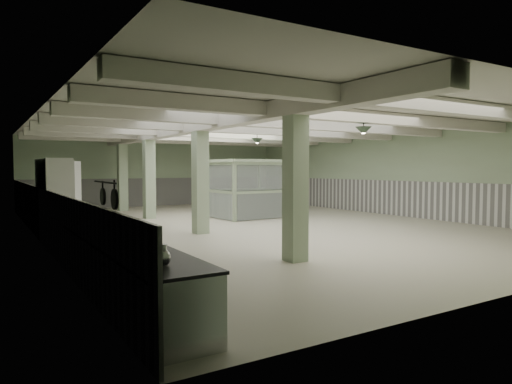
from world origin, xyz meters
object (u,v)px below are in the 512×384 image
prep_counter (123,270)px  guard_booth (248,178)px  filing_cabinet (286,200)px  walkin_cooler (54,198)px

prep_counter → guard_booth: (7.71, 9.32, 1.19)m
guard_booth → filing_cabinet: guard_booth is taller
walkin_cooler → filing_cabinet: (9.65, 2.48, -0.53)m
guard_booth → prep_counter: bearing=-132.6°
prep_counter → walkin_cooler: 6.74m
guard_booth → filing_cabinet: (1.85, -0.15, -0.98)m
walkin_cooler → filing_cabinet: size_ratio=1.96×
prep_counter → filing_cabinet: (9.57, 9.18, 0.21)m
walkin_cooler → guard_booth: 8.24m
prep_counter → filing_cabinet: 13.26m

